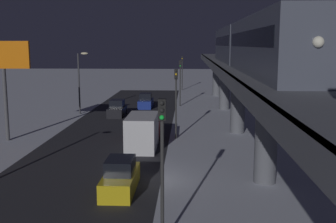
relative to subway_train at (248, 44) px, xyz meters
name	(u,v)px	position (x,y,z in m)	size (l,w,h in m)	color
ground_plane	(153,180)	(7.07, 9.06, -8.62)	(240.00, 240.00, 0.00)	silver
avenue_asphalt	(76,179)	(12.06, 9.06, -8.61)	(11.00, 103.79, 0.01)	#28282D
elevated_railway	(267,90)	(0.09, 9.06, -2.73)	(5.00, 103.79, 6.84)	slate
subway_train	(248,44)	(0.00, 0.00, 0.00)	(2.94, 36.87, 3.40)	#4C5160
sedan_black	(117,109)	(13.46, -14.79, -7.83)	(1.91, 4.52, 1.97)	black
sedan_yellow	(120,178)	(8.86, 11.02, -7.82)	(1.80, 4.71, 1.97)	gold
sedan_blue	(146,102)	(10.66, -21.60, -7.82)	(1.80, 4.33, 1.97)	navy
box_truck	(143,130)	(8.66, -0.04, -7.27)	(2.40, 7.40, 2.80)	#A51E1E
traffic_light_near	(162,151)	(5.96, 17.56, -4.42)	(0.32, 0.44, 6.40)	#2D2D2D
traffic_light_mid	(176,94)	(5.96, -2.80, -4.42)	(0.32, 0.44, 6.40)	#2D2D2D
traffic_light_far	(180,76)	(5.96, -23.16, -4.42)	(0.32, 0.44, 6.40)	#2D2D2D
traffic_light_distant	(182,68)	(5.96, -43.52, -4.42)	(0.32, 0.44, 6.40)	#2D2D2D
commercial_billboard	(3,65)	(21.17, -1.41, -1.79)	(4.80, 0.36, 8.90)	#4C4C51
street_lamp_far	(81,75)	(18.13, -15.94, -3.80)	(1.35, 0.44, 7.65)	#38383D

